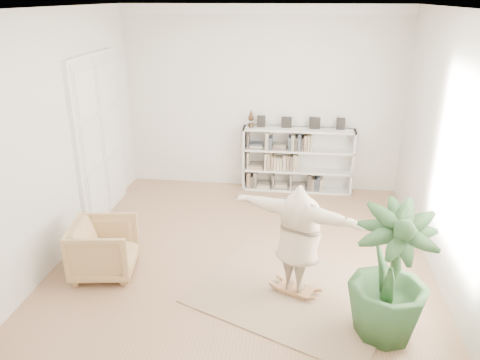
# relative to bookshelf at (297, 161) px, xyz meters

# --- Properties ---
(floor) EXTENTS (6.00, 6.00, 0.00)m
(floor) POSITION_rel_bookshelf_xyz_m (-0.74, -2.82, -0.64)
(floor) COLOR #966F4D
(floor) RESTS_ON ground
(room_shell) EXTENTS (6.00, 6.00, 6.00)m
(room_shell) POSITION_rel_bookshelf_xyz_m (-0.74, 0.12, 2.87)
(room_shell) COLOR silver
(room_shell) RESTS_ON floor
(doors) EXTENTS (0.09, 1.78, 2.92)m
(doors) POSITION_rel_bookshelf_xyz_m (-3.45, -1.52, 0.76)
(doors) COLOR white
(doors) RESTS_ON floor
(bookshelf) EXTENTS (2.20, 0.35, 1.64)m
(bookshelf) POSITION_rel_bookshelf_xyz_m (0.00, 0.00, 0.00)
(bookshelf) COLOR silver
(bookshelf) RESTS_ON floor
(armchair) EXTENTS (0.99, 0.97, 0.79)m
(armchair) POSITION_rel_bookshelf_xyz_m (-2.67, -3.46, -0.24)
(armchair) COLOR tan
(armchair) RESTS_ON floor
(rug) EXTENTS (3.10, 2.85, 0.02)m
(rug) POSITION_rel_bookshelf_xyz_m (0.05, -3.62, -0.63)
(rug) COLOR tan
(rug) RESTS_ON floor
(rocker_board) EXTENTS (0.54, 0.45, 0.10)m
(rocker_board) POSITION_rel_bookshelf_xyz_m (0.05, -3.62, -0.57)
(rocker_board) COLOR brown
(rocker_board) RESTS_ON rug
(person) EXTENTS (1.88, 1.21, 1.50)m
(person) POSITION_rel_bookshelf_xyz_m (0.05, -3.62, 0.23)
(person) COLOR beige
(person) RESTS_ON rocker_board
(houseplant) EXTENTS (0.97, 0.97, 1.64)m
(houseplant) POSITION_rel_bookshelf_xyz_m (1.10, -4.29, 0.19)
(houseplant) COLOR #284E27
(houseplant) RESTS_ON floor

